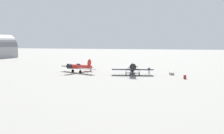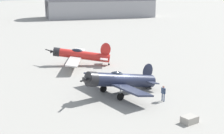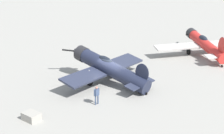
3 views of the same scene
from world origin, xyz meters
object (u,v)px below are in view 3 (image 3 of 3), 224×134
object	(u,v)px
ground_crew_mechanic	(97,94)
equipment_crate	(31,116)
airplane_mid_apron	(204,44)
airplane_foreground	(108,68)

from	to	relation	value
ground_crew_mechanic	equipment_crate	bearing A→B (deg)	72.93
airplane_mid_apron	ground_crew_mechanic	distance (m)	18.67
ground_crew_mechanic	airplane_foreground	bearing A→B (deg)	-57.95
ground_crew_mechanic	equipment_crate	xyz separation A→B (m)	(0.99, 5.72, -0.69)
airplane_foreground	airplane_mid_apron	world-z (taller)	airplane_mid_apron
airplane_foreground	equipment_crate	bearing A→B (deg)	92.95
ground_crew_mechanic	equipment_crate	world-z (taller)	ground_crew_mechanic
airplane_mid_apron	equipment_crate	distance (m)	24.29
airplane_foreground	ground_crew_mechanic	bearing A→B (deg)	119.43
airplane_foreground	ground_crew_mechanic	world-z (taller)	airplane_foreground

